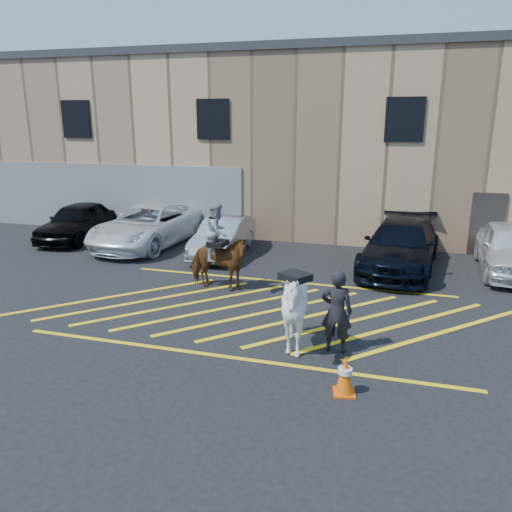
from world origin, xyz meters
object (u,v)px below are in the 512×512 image
(car_silver_sedan, at_px, (223,237))
(car_blue_suv, at_px, (401,246))
(car_white_pickup, at_px, (149,225))
(car_white_suv, at_px, (512,249))
(car_black_suv, at_px, (78,221))
(handler, at_px, (337,311))
(saddled_white, at_px, (294,309))
(traffic_cone, at_px, (345,375))
(mounted_bay, at_px, (218,255))

(car_silver_sedan, bearing_deg, car_blue_suv, -2.49)
(car_white_pickup, height_order, car_white_suv, car_white_suv)
(car_white_pickup, bearing_deg, car_black_suv, -176.88)
(car_black_suv, relative_size, car_silver_sedan, 1.09)
(car_silver_sedan, relative_size, car_blue_suv, 0.75)
(handler, height_order, saddled_white, saddled_white)
(car_white_suv, xyz_separation_m, handler, (-4.52, -6.92, 0.10))
(car_white_suv, distance_m, traffic_cone, 9.50)
(car_blue_suv, xyz_separation_m, car_white_suv, (3.30, 0.51, 0.02))
(car_blue_suv, distance_m, handler, 6.53)
(saddled_white, bearing_deg, handler, 15.50)
(car_white_pickup, height_order, car_blue_suv, car_white_pickup)
(mounted_bay, distance_m, traffic_cone, 6.12)
(car_white_pickup, relative_size, car_blue_suv, 1.05)
(car_black_suv, distance_m, car_blue_suv, 12.28)
(car_white_pickup, xyz_separation_m, saddled_white, (7.06, -7.19, 0.15))
(mounted_bay, bearing_deg, handler, -38.94)
(car_blue_suv, bearing_deg, car_white_suv, 15.36)
(car_white_pickup, height_order, handler, handler)
(car_silver_sedan, bearing_deg, handler, -55.55)
(car_white_pickup, relative_size, car_white_suv, 1.20)
(car_silver_sedan, xyz_separation_m, mounted_bay, (1.11, -3.53, 0.35))
(saddled_white, distance_m, traffic_cone, 1.92)
(handler, distance_m, saddled_white, 0.86)
(car_black_suv, relative_size, car_white_pickup, 0.78)
(car_black_suv, relative_size, car_white_suv, 0.94)
(handler, relative_size, traffic_cone, 2.39)
(mounted_bay, relative_size, traffic_cone, 3.37)
(car_silver_sedan, distance_m, saddled_white, 7.78)
(car_blue_suv, bearing_deg, car_white_pickup, -176.80)
(car_blue_suv, bearing_deg, car_black_suv, -176.36)
(car_white_pickup, distance_m, car_silver_sedan, 3.17)
(car_blue_suv, height_order, mounted_bay, mounted_bay)
(car_white_suv, height_order, mounted_bay, mounted_bay)
(car_blue_suv, height_order, handler, handler)
(car_blue_suv, xyz_separation_m, handler, (-1.22, -6.41, 0.11))
(saddled_white, xyz_separation_m, traffic_cone, (1.20, -1.40, -0.55))
(car_white_pickup, height_order, traffic_cone, car_white_pickup)
(car_white_suv, bearing_deg, car_blue_suv, -169.47)
(traffic_cone, bearing_deg, car_black_suv, 142.75)
(car_blue_suv, xyz_separation_m, mounted_bay, (-4.86, -3.46, 0.24))
(car_black_suv, bearing_deg, handler, -37.64)
(car_silver_sedan, distance_m, car_white_suv, 9.29)
(saddled_white, bearing_deg, mounted_bay, 131.58)
(car_white_pickup, relative_size, mounted_bay, 2.22)
(car_black_suv, distance_m, car_silver_sedan, 6.31)
(car_silver_sedan, bearing_deg, car_white_pickup, 169.37)
(mounted_bay, bearing_deg, car_black_suv, 150.97)
(car_black_suv, bearing_deg, mounted_bay, -34.11)
(car_black_suv, distance_m, mounted_bay, 8.47)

